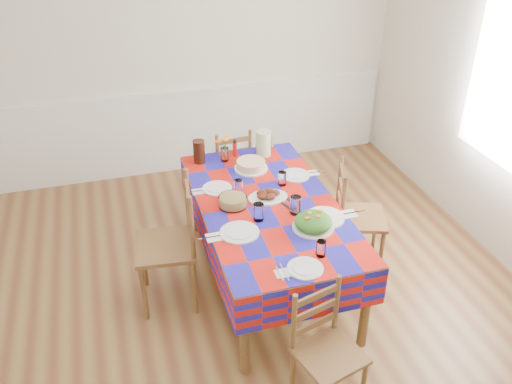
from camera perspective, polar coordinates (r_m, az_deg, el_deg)
room at (r=3.37m, az=-0.71°, el=3.39°), size 4.58×5.08×2.78m
wainscot at (r=5.94m, az=-7.27°, el=6.73°), size 4.41×0.06×0.92m
dining_table at (r=4.12m, az=1.27°, el=-2.16°), size 1.02×1.89×0.74m
setting_near_head at (r=3.49m, az=5.73°, el=-7.25°), size 0.38×0.25×0.11m
setting_left_near at (r=3.79m, az=-1.10°, el=-3.49°), size 0.50×0.30×0.13m
setting_left_far at (r=4.23m, az=-3.38°, el=0.45°), size 0.43×0.25×0.11m
setting_right_near at (r=3.94m, az=6.22°, el=-2.19°), size 0.54×0.31×0.14m
setting_right_far at (r=4.39m, az=3.73°, el=1.66°), size 0.45×0.26×0.11m
meat_platter at (r=4.13m, az=1.24°, el=-0.37°), size 0.31×0.22×0.06m
salad_platter at (r=3.80m, az=6.05°, el=-3.20°), size 0.29×0.29×0.12m
pasta_bowl at (r=4.04m, az=-2.47°, el=-0.97°), size 0.21×0.21×0.08m
cake at (r=4.52m, az=-0.54°, el=2.84°), size 0.28×0.28×0.08m
serving_utensils at (r=4.05m, az=3.73°, el=-1.48°), size 0.15×0.32×0.01m
flower_vase at (r=4.64m, az=-3.35°, el=4.36°), size 0.14×0.12×0.23m
hot_sauce at (r=4.72m, az=-2.24°, el=4.67°), size 0.04×0.04×0.16m
green_pitcher at (r=4.73m, az=0.80°, el=5.16°), size 0.13×0.13×0.22m
tea_pitcher at (r=4.63m, az=-6.01°, el=4.25°), size 0.10×0.10×0.20m
name_card at (r=3.39m, az=5.79°, el=-8.95°), size 0.07×0.02×0.02m
chair_near at (r=3.43m, az=7.36°, el=-16.24°), size 0.45×0.44×0.84m
chair_far at (r=5.24m, az=-2.69°, el=2.55°), size 0.39×0.38×0.84m
chair_left at (r=4.08m, az=-8.86°, el=-5.54°), size 0.48×0.50×1.03m
chair_right at (r=4.50m, az=10.42°, el=-2.61°), size 0.51×0.52×0.93m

